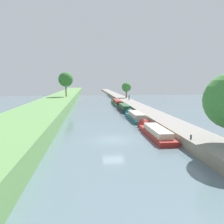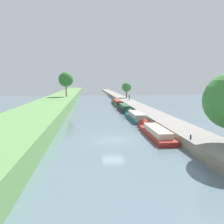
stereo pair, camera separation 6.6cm
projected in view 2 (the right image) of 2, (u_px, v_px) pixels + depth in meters
The scene contains 13 objects.
ground_plane at pixel (113, 140), 25.52m from camera, with size 160.00×160.00×0.00m, color slate.
left_grassy_bank at pixel (12, 133), 24.13m from camera, with size 8.67×260.00×2.18m.
right_towpath at pixel (186, 133), 26.43m from camera, with size 4.02×260.00×1.08m.
stone_quay at pixel (170, 134), 26.19m from camera, with size 0.25×260.00×1.13m.
narrowboat_red at pixel (154, 131), 27.73m from camera, with size 2.07×10.42×1.97m.
narrowboat_teal at pixel (135, 116), 39.45m from camera, with size 2.13×10.50×2.10m.
narrowboat_black at pixel (124, 108), 50.93m from camera, with size 2.07×11.35×2.17m.
narrowboat_green at pixel (117, 102), 63.37m from camera, with size 1.85×14.40×2.01m.
tree_rightbank_midnear at pixel (127, 87), 75.02m from camera, with size 3.25×3.25×5.30m.
tree_leftbank_downstream at pixel (66, 79), 64.62m from camera, with size 4.34×4.34×7.32m.
person_walking at pixel (129, 97), 65.89m from camera, with size 0.34×0.34×1.66m.
mooring_bollard_near at pixel (191, 137), 21.71m from camera, with size 0.16×0.16×0.45m.
mooring_bollard_far at pixel (120, 98), 69.87m from camera, with size 0.16×0.16×0.45m.
Camera 2 is at (-2.84, -24.63, 6.89)m, focal length 34.66 mm.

